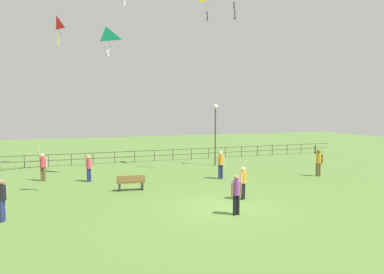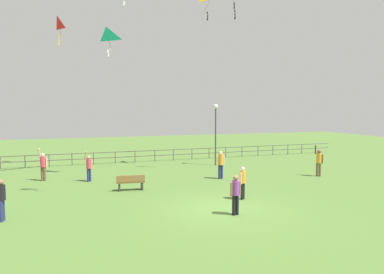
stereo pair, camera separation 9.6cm
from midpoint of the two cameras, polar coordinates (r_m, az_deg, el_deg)
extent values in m
plane|color=#517533|center=(14.66, 5.21, -12.41)|extent=(80.00, 80.00, 0.00)
cylinder|color=#38383D|center=(25.32, 3.98, -0.01)|extent=(0.10, 0.10, 4.43)
sphere|color=white|center=(25.24, 4.01, 5.34)|extent=(0.36, 0.36, 0.36)
cube|color=olive|center=(17.99, -10.79, -7.74)|extent=(1.54, 0.58, 0.06)
cube|color=olive|center=(17.77, -10.78, -7.18)|extent=(1.50, 0.24, 0.36)
cube|color=#333338|center=(18.04, -12.70, -8.48)|extent=(0.08, 0.36, 0.45)
cube|color=#333338|center=(18.07, -8.85, -8.40)|extent=(0.08, 0.36, 0.45)
cylinder|color=navy|center=(20.69, 5.09, -6.06)|extent=(0.15, 0.15, 0.88)
cylinder|color=navy|center=(20.61, 4.67, -6.10)|extent=(0.15, 0.15, 0.88)
cylinder|color=orange|center=(20.52, 4.89, -4.01)|extent=(0.32, 0.32, 0.62)
sphere|color=beige|center=(20.46, 4.90, -2.82)|extent=(0.24, 0.24, 0.24)
cylinder|color=beige|center=(20.63, 5.43, -4.08)|extent=(0.10, 0.10, 0.59)
cylinder|color=beige|center=(20.43, 4.36, -4.16)|extent=(0.10, 0.10, 0.59)
cylinder|color=black|center=(13.78, 7.25, -11.73)|extent=(0.14, 0.14, 0.84)
cylinder|color=black|center=(13.87, 7.82, -11.62)|extent=(0.14, 0.14, 0.84)
cylinder|color=purple|center=(13.64, 7.57, -8.79)|extent=(0.31, 0.31, 0.59)
sphere|color=#8C6647|center=(13.55, 7.59, -7.10)|extent=(0.23, 0.23, 0.23)
cylinder|color=#8C6647|center=(13.54, 6.84, -9.04)|extent=(0.09, 0.09, 0.56)
cylinder|color=#8C6647|center=(13.76, 8.28, -8.83)|extent=(0.09, 0.09, 0.56)
cylinder|color=brown|center=(21.96, -24.88, -5.89)|extent=(0.15, 0.15, 0.86)
cylinder|color=brown|center=(21.90, -24.47, -5.90)|extent=(0.15, 0.15, 0.86)
cylinder|color=#D83F59|center=(21.81, -24.74, -4.01)|extent=(0.31, 0.31, 0.61)
sphere|color=beige|center=(21.76, -24.78, -2.92)|extent=(0.23, 0.23, 0.23)
cylinder|color=beige|center=(21.87, -25.24, -2.58)|extent=(0.15, 0.23, 0.58)
cylinder|color=beige|center=(21.74, -24.23, -4.12)|extent=(0.09, 0.09, 0.57)
cylinder|color=navy|center=(20.69, -17.84, -6.39)|extent=(0.14, 0.14, 0.80)
cylinder|color=navy|center=(20.79, -17.52, -6.33)|extent=(0.14, 0.14, 0.80)
cylinder|color=#D83F59|center=(20.63, -17.73, -4.50)|extent=(0.29, 0.29, 0.56)
sphere|color=tan|center=(20.57, -17.76, -3.43)|extent=(0.21, 0.21, 0.21)
cylinder|color=tan|center=(20.46, -18.26, -3.17)|extent=(0.20, 0.21, 0.54)
cylinder|color=tan|center=(20.76, -17.33, -4.53)|extent=(0.09, 0.09, 0.53)
cylinder|color=black|center=(16.24, 8.86, -9.26)|extent=(0.14, 0.14, 0.80)
cylinder|color=black|center=(16.10, 8.63, -9.38)|extent=(0.14, 0.14, 0.80)
cylinder|color=orange|center=(16.02, 8.77, -6.94)|extent=(0.29, 0.29, 0.57)
sphere|color=beige|center=(15.95, 8.79, -5.56)|extent=(0.22, 0.22, 0.22)
cylinder|color=beige|center=(16.20, 9.07, -6.93)|extent=(0.09, 0.09, 0.54)
cylinder|color=beige|center=(15.85, 8.47, -7.18)|extent=(0.09, 0.09, 0.54)
cylinder|color=brown|center=(22.88, 20.85, -5.31)|extent=(0.15, 0.15, 0.88)
cylinder|color=brown|center=(22.90, 21.28, -5.32)|extent=(0.15, 0.15, 0.88)
cylinder|color=orange|center=(22.78, 21.13, -3.46)|extent=(0.32, 0.32, 0.62)
sphere|color=brown|center=(22.72, 21.16, -2.39)|extent=(0.24, 0.24, 0.24)
cylinder|color=brown|center=(22.74, 20.62, -2.05)|extent=(0.18, 0.19, 0.60)
cylinder|color=brown|center=(22.80, 21.66, -3.56)|extent=(0.10, 0.10, 0.59)
cylinder|color=navy|center=(14.84, -30.46, -11.16)|extent=(0.14, 0.14, 0.84)
cylinder|color=navy|center=(14.99, -30.25, -11.00)|extent=(0.14, 0.14, 0.84)
cylinder|color=black|center=(14.74, -30.47, -8.41)|extent=(0.31, 0.31, 0.59)
sphere|color=#8C6647|center=(14.66, -30.54, -6.85)|extent=(0.22, 0.22, 0.22)
cylinder|color=#8C6647|center=(14.94, -30.20, -8.37)|extent=(0.09, 0.09, 0.56)
pyramid|color=red|center=(27.34, -22.69, 18.07)|extent=(0.76, 0.82, 0.93)
cylinder|color=#4C381E|center=(27.33, -22.37, 17.09)|extent=(0.27, 0.22, 0.93)
cube|color=yellow|center=(27.23, -22.35, 16.19)|extent=(0.11, 0.02, 0.21)
cube|color=yellow|center=(27.16, -22.50, 15.74)|extent=(0.09, 0.05, 0.20)
cube|color=yellow|center=(27.14, -22.35, 15.28)|extent=(0.11, 0.03, 0.21)
cube|color=yellow|center=(27.08, -22.44, 14.83)|extent=(0.11, 0.02, 0.21)
pyramid|color=#19B2B2|center=(21.60, -14.92, 17.01)|extent=(1.23, 1.14, 0.76)
cylinder|color=#4C381E|center=(21.73, -14.50, 15.92)|extent=(0.34, 0.42, 0.76)
cube|color=white|center=(21.71, -14.25, 14.84)|extent=(0.09, 0.04, 0.20)
cube|color=white|center=(21.59, -14.61, 14.29)|extent=(0.09, 0.05, 0.20)
cube|color=white|center=(21.57, -14.51, 13.71)|extent=(0.09, 0.03, 0.20)
cube|color=black|center=(23.24, 7.24, 22.07)|extent=(0.10, 0.04, 0.20)
cube|color=black|center=(23.17, 7.23, 21.55)|extent=(0.10, 0.02, 0.21)
cube|color=black|center=(23.16, 7.34, 20.99)|extent=(0.09, 0.05, 0.20)
cube|color=black|center=(23.12, 7.37, 20.45)|extent=(0.11, 0.05, 0.21)
cube|color=black|center=(23.07, 7.37, 19.92)|extent=(0.12, 0.02, 0.21)
cylinder|color=#4C381E|center=(25.43, 2.63, 22.21)|extent=(0.69, 0.41, 1.21)
cube|color=black|center=(25.20, 2.52, 20.84)|extent=(0.08, 0.04, 0.20)
cube|color=black|center=(25.18, 2.61, 20.34)|extent=(0.09, 0.03, 0.20)
cube|color=black|center=(25.09, 2.54, 19.87)|extent=(0.09, 0.03, 0.20)
cube|color=white|center=(16.19, -11.87, 21.90)|extent=(0.11, 0.01, 0.21)
cylinder|color=#4C4742|center=(27.62, -30.67, -3.90)|extent=(0.06, 0.06, 0.95)
cylinder|color=#4C4742|center=(27.33, -27.32, -3.85)|extent=(0.06, 0.06, 0.95)
cylinder|color=#4C4742|center=(27.14, -23.85, -3.78)|extent=(0.06, 0.06, 0.95)
cylinder|color=#4C4742|center=(27.05, -20.40, -3.70)|extent=(0.06, 0.06, 0.95)
cylinder|color=#4C4742|center=(27.05, -16.99, -3.61)|extent=(0.06, 0.06, 0.95)
cylinder|color=#4C4742|center=(27.16, -13.43, -3.50)|extent=(0.06, 0.06, 0.95)
cylinder|color=#4C4742|center=(27.35, -10.08, -3.38)|extent=(0.06, 0.06, 0.95)
cylinder|color=#4C4742|center=(27.66, -6.67, -3.25)|extent=(0.06, 0.06, 0.95)
cylinder|color=#4C4742|center=(28.04, -3.45, -3.12)|extent=(0.06, 0.06, 0.95)
cylinder|color=#4C4742|center=(28.53, -0.18, -2.97)|extent=(0.06, 0.06, 0.95)
cylinder|color=#4C4742|center=(29.09, 2.83, -2.83)|extent=(0.06, 0.06, 0.95)
cylinder|color=#4C4742|center=(29.73, 5.74, -2.68)|extent=(0.06, 0.06, 0.95)
cylinder|color=#4C4742|center=(30.45, 8.55, -2.53)|extent=(0.06, 0.06, 0.95)
cylinder|color=#4C4742|center=(31.25, 11.27, -2.39)|extent=(0.06, 0.06, 0.95)
cylinder|color=#4C4742|center=(32.09, 13.77, -2.24)|extent=(0.06, 0.06, 0.95)
cylinder|color=#4C4742|center=(33.02, 16.21, -2.10)|extent=(0.06, 0.06, 0.95)
cylinder|color=#4C4742|center=(33.97, 18.43, -1.97)|extent=(0.06, 0.06, 0.95)
cube|color=#4C4742|center=(27.59, -6.79, -2.36)|extent=(36.00, 0.05, 0.05)
cube|color=#4C4742|center=(27.64, -6.79, -3.26)|extent=(36.00, 0.05, 0.05)
camera|label=1|loc=(0.05, -90.13, -0.01)|focal=30.53mm
camera|label=2|loc=(0.05, 89.87, 0.01)|focal=30.53mm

